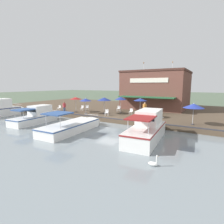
# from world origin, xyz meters

# --- Properties ---
(ground_plane) EXTENTS (220.00, 220.00, 0.00)m
(ground_plane) POSITION_xyz_m (0.00, 0.00, 0.00)
(ground_plane) COLOR #4C5B47
(quay_deck) EXTENTS (22.00, 56.00, 0.60)m
(quay_deck) POSITION_xyz_m (-11.00, 0.00, 0.30)
(quay_deck) COLOR #4C3D2D
(quay_deck) RESTS_ON ground
(quay_edge_fender) EXTENTS (0.20, 50.40, 0.10)m
(quay_edge_fender) POSITION_xyz_m (-0.10, 0.00, 0.65)
(quay_edge_fender) COLOR #2D2D33
(quay_edge_fender) RESTS_ON quay_deck
(waterfront_restaurant) EXTENTS (11.80, 10.60, 8.39)m
(waterfront_restaurant) POSITION_xyz_m (-13.66, 2.02, 3.91)
(waterfront_restaurant) COLOR brown
(waterfront_restaurant) RESTS_ON quay_deck
(patio_umbrella_near_quay_edge) EXTENTS (1.77, 1.77, 2.47)m
(patio_umbrella_near_quay_edge) POSITION_xyz_m (-4.86, -0.82, 2.81)
(patio_umbrella_near_quay_edge) COLOR #B7B7B7
(patio_umbrella_near_quay_edge) RESTS_ON quay_deck
(patio_umbrella_by_entrance) EXTENTS (1.80, 1.80, 2.38)m
(patio_umbrella_by_entrance) POSITION_xyz_m (-2.01, -7.18, 2.76)
(patio_umbrella_by_entrance) COLOR #B7B7B7
(patio_umbrella_by_entrance) RESTS_ON quay_deck
(patio_umbrella_far_corner) EXTENTS (1.73, 1.73, 2.29)m
(patio_umbrella_far_corner) POSITION_xyz_m (-1.62, -4.91, 2.65)
(patio_umbrella_far_corner) COLOR #B7B7B7
(patio_umbrella_far_corner) RESTS_ON quay_deck
(patio_umbrella_mid_patio_left) EXTENTS (1.73, 1.73, 2.55)m
(patio_umbrella_mid_patio_left) POSITION_xyz_m (-2.62, 3.16, 2.93)
(patio_umbrella_mid_patio_left) COLOR #B7B7B7
(patio_umbrella_mid_patio_left) RESTS_ON quay_deck
(patio_umbrella_back_row) EXTENTS (2.04, 2.04, 2.44)m
(patio_umbrella_back_row) POSITION_xyz_m (-2.91, -2.51, 2.77)
(patio_umbrella_back_row) COLOR #B7B7B7
(patio_umbrella_back_row) RESTS_ON quay_deck
(patio_umbrella_mid_patio_right) EXTENTS (2.12, 2.12, 2.30)m
(patio_umbrella_mid_patio_right) POSITION_xyz_m (-1.70, 9.48, 2.62)
(patio_umbrella_mid_patio_right) COLOR #B7B7B7
(patio_umbrella_mid_patio_right) RESTS_ON quay_deck
(cafe_chair_back_row_seat) EXTENTS (0.58, 0.58, 0.85)m
(cafe_chair_back_row_seat) POSITION_xyz_m (-4.56, -7.00, 1.08)
(cafe_chair_back_row_seat) COLOR white
(cafe_chair_back_row_seat) RESTS_ON quay_deck
(cafe_chair_mid_patio) EXTENTS (0.51, 0.51, 0.85)m
(cafe_chair_mid_patio) POSITION_xyz_m (-6.13, -1.87, 1.08)
(cafe_chair_mid_patio) COLOR white
(cafe_chair_mid_patio) RESTS_ON quay_deck
(cafe_chair_far_corner_seat) EXTENTS (0.50, 0.50, 0.85)m
(cafe_chair_far_corner_seat) POSITION_xyz_m (-3.73, -7.38, 1.08)
(cafe_chair_far_corner_seat) COLOR white
(cafe_chair_far_corner_seat) RESTS_ON quay_deck
(cafe_chair_under_first_umbrella) EXTENTS (0.56, 0.56, 0.85)m
(cafe_chair_under_first_umbrella) POSITION_xyz_m (-1.68, -1.31, 1.08)
(cafe_chair_under_first_umbrella) COLOR white
(cafe_chair_under_first_umbrella) RESTS_ON quay_deck
(cafe_chair_beside_entrance) EXTENTS (0.46, 0.46, 0.85)m
(cafe_chair_beside_entrance) POSITION_xyz_m (-1.94, -10.78, 1.08)
(cafe_chair_beside_entrance) COLOR white
(cafe_chair_beside_entrance) RESTS_ON quay_deck
(cafe_chair_facing_river) EXTENTS (0.46, 0.46, 0.85)m
(cafe_chair_facing_river) POSITION_xyz_m (-4.30, 1.16, 1.08)
(cafe_chair_facing_river) COLOR white
(cafe_chair_facing_river) RESTS_ON quay_deck
(person_near_entrance) EXTENTS (0.51, 0.51, 1.82)m
(person_near_entrance) POSITION_xyz_m (-4.44, 3.11, 1.76)
(person_near_entrance) COLOR #2D5193
(person_near_entrance) RESTS_ON quay_deck
(person_mid_patio) EXTENTS (0.46, 0.46, 1.63)m
(person_mid_patio) POSITION_xyz_m (-0.85, -8.48, 1.62)
(person_mid_patio) COLOR #2D5193
(person_mid_patio) RESTS_ON quay_deck
(motorboat_nearest_quay) EXTENTS (6.89, 2.57, 2.14)m
(motorboat_nearest_quay) POSITION_xyz_m (4.33, -7.75, 0.85)
(motorboat_nearest_quay) COLOR white
(motorboat_nearest_quay) RESTS_ON river_water
(motorboat_far_downstream) EXTENTS (7.54, 2.78, 2.51)m
(motorboat_far_downstream) POSITION_xyz_m (3.75, 6.44, 1.01)
(motorboat_far_downstream) COLOR white
(motorboat_far_downstream) RESTS_ON river_water
(motorboat_mid_row) EXTENTS (8.19, 2.86, 2.18)m
(motorboat_mid_row) POSITION_xyz_m (4.90, -1.11, 0.60)
(motorboat_mid_row) COLOR white
(motorboat_mid_row) RESTS_ON river_water
(mooring_post) EXTENTS (0.22, 0.22, 0.75)m
(mooring_post) POSITION_xyz_m (-0.35, -10.91, 0.98)
(mooring_post) COLOR #473323
(mooring_post) RESTS_ON quay_deck
(swan) EXTENTS (0.31, 0.61, 0.69)m
(swan) POSITION_xyz_m (8.78, 8.50, 0.23)
(swan) COLOR white
(swan) RESTS_ON river_water
(tree_behind_restaurant) EXTENTS (4.56, 4.35, 7.28)m
(tree_behind_restaurant) POSITION_xyz_m (-19.24, -0.28, 5.58)
(tree_behind_restaurant) COLOR brown
(tree_behind_restaurant) RESTS_ON quay_deck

